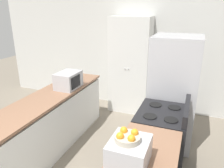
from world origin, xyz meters
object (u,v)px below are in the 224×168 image
object	(u,v)px
stove	(160,142)
toaster_oven	(129,152)
fruit_bowl	(127,137)
microwave	(68,80)
pantry_cabinet	(130,66)
refrigerator	(173,92)

from	to	relation	value
stove	toaster_oven	world-z (taller)	toaster_oven
toaster_oven	fruit_bowl	size ratio (longest dim) A/B	1.64
microwave	fruit_bowl	size ratio (longest dim) A/B	1.99
pantry_cabinet	toaster_oven	bearing A→B (deg)	-73.49
toaster_oven	pantry_cabinet	bearing A→B (deg)	106.51
pantry_cabinet	toaster_oven	size ratio (longest dim) A/B	5.59
pantry_cabinet	refrigerator	xyz separation A→B (m)	(1.02, -0.95, -0.12)
fruit_bowl	toaster_oven	bearing A→B (deg)	9.91
pantry_cabinet	stove	xyz separation A→B (m)	(0.97, -1.76, -0.56)
pantry_cabinet	toaster_oven	world-z (taller)	pantry_cabinet
pantry_cabinet	fruit_bowl	world-z (taller)	pantry_cabinet
stove	microwave	distance (m)	1.77
refrigerator	microwave	bearing A→B (deg)	-164.70
pantry_cabinet	toaster_oven	xyz separation A→B (m)	(0.85, -2.86, 0.00)
microwave	pantry_cabinet	bearing A→B (deg)	64.99
stove	toaster_oven	xyz separation A→B (m)	(-0.13, -1.10, 0.56)
refrigerator	toaster_oven	distance (m)	1.92
stove	microwave	xyz separation A→B (m)	(-1.63, 0.35, 0.59)
pantry_cabinet	stove	size ratio (longest dim) A/B	1.90
refrigerator	microwave	distance (m)	1.74
microwave	toaster_oven	distance (m)	2.09
microwave	fruit_bowl	xyz separation A→B (m)	(1.49, -1.45, 0.12)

